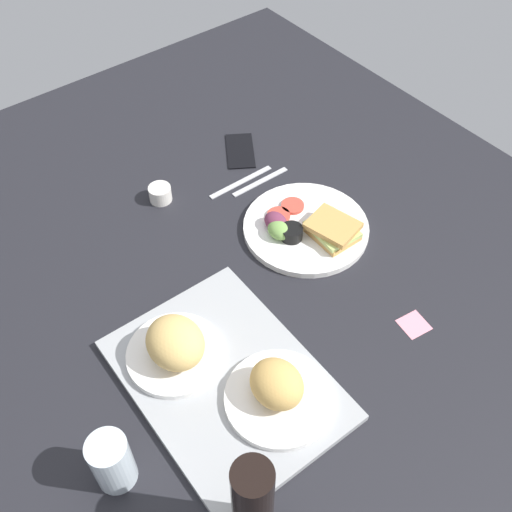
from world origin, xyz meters
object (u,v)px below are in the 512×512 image
serving_tray (226,379)px  drinking_glass (112,462)px  bread_plate_near (278,390)px  cell_phone (240,150)px  plate_with_salad (307,228)px  sticky_note (414,325)px  bread_plate_far (175,346)px  fork (260,181)px  soda_bottle (253,505)px  knife (241,182)px  espresso_cup (160,194)px

serving_tray → drinking_glass: (-3.23, 25.77, 5.25)cm
bread_plate_near → cell_phone: size_ratio=1.42×
cell_phone → plate_with_salad: bearing=-156.8°
drinking_glass → sticky_note: bearing=-99.1°
serving_tray → sticky_note: (-13.56, -38.89, -0.74)cm
bread_plate_near → plate_with_salad: size_ratio=0.69×
serving_tray → bread_plate_far: bearing=27.3°
serving_tray → drinking_glass: drinking_glass is taller
cell_phone → sticky_note: size_ratio=2.57×
plate_with_salad → drinking_glass: 68.74cm
fork → cell_phone: size_ratio=1.18×
bread_plate_far → sticky_note: bearing=-117.8°
drinking_glass → plate_with_salad: bearing=-69.9°
soda_bottle → bread_plate_near: bearing=-49.1°
soda_bottle → fork: bearing=-39.2°
drinking_glass → soda_bottle: soda_bottle is taller
bread_plate_near → knife: bearing=-30.9°
bread_plate_near → fork: 62.31cm
bread_plate_near → knife: (53.60, -32.07, -4.50)cm
bread_plate_far → knife: bearing=-50.6°
bread_plate_far → knife: size_ratio=1.01×
bread_plate_far → espresso_cup: size_ratio=3.44×
espresso_cup → drinking_glass: bearing=141.6°
bread_plate_near → bread_plate_far: bearing=27.4°
plate_with_salad → fork: plate_with_salad is taller
drinking_glass → espresso_cup: 69.75cm
drinking_glass → espresso_cup: bearing=-38.4°
cell_phone → espresso_cup: bearing=128.8°
drinking_glass → fork: size_ratio=0.71×
espresso_cup → knife: size_ratio=0.29×
drinking_glass → bread_plate_far: bearing=-58.6°
sticky_note → cell_phone: bearing=-4.7°
bread_plate_near → sticky_note: size_ratio=3.66×
drinking_glass → knife: size_ratio=0.64×
fork → knife: same height
soda_bottle → serving_tray: bearing=-27.1°
bread_plate_near → bread_plate_far: bread_plate_far is taller
drinking_glass → serving_tray: bearing=-82.9°
serving_tray → plate_with_salad: (20.36, -38.65, 0.85)cm
bread_plate_far → plate_with_salad: size_ratio=0.64×
bread_plate_near → espresso_cup: (60.91, -12.52, -2.75)cm
fork → cell_phone: 13.45cm
drinking_glass → cell_phone: size_ratio=0.84×
bread_plate_far → soda_bottle: (-34.45, 7.85, 6.20)cm
serving_tray → espresso_cup: size_ratio=8.04×
soda_bottle → knife: (68.97, -49.81, -11.66)cm
bread_plate_near → drinking_glass: drinking_glass is taller
plate_with_salad → soda_bottle: bearing=131.4°
sticky_note → bread_plate_far: bearing=62.2°
bread_plate_far → soda_bottle: soda_bottle is taller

